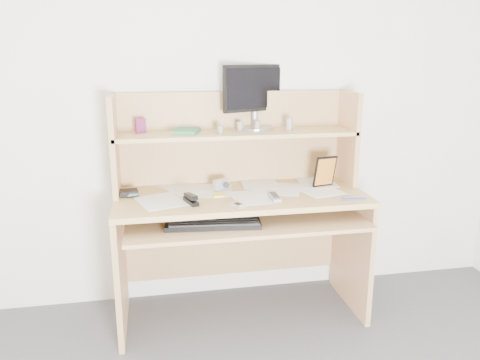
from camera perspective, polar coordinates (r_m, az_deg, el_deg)
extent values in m
cube|color=white|center=(2.85, -1.08, 9.79)|extent=(3.60, 0.04, 2.50)
cube|color=tan|center=(2.63, 0.15, -2.05)|extent=(1.40, 0.60, 0.03)
cube|color=tan|center=(2.73, -14.35, -10.32)|extent=(0.03, 0.56, 0.72)
cube|color=tan|center=(2.96, 13.41, -8.24)|extent=(0.03, 0.56, 0.72)
cube|color=tan|center=(3.03, -0.88, -7.72)|extent=(1.34, 0.02, 0.41)
cube|color=tan|center=(2.55, 0.65, -4.86)|extent=(1.28, 0.55, 0.02)
cube|color=tan|center=(2.85, -0.96, 5.22)|extent=(1.40, 0.02, 0.55)
cube|color=tan|center=(2.68, -15.08, 4.10)|extent=(0.03, 0.30, 0.55)
cube|color=tan|center=(2.91, 13.00, 5.05)|extent=(0.03, 0.30, 0.55)
cube|color=tan|center=(2.70, -0.45, 5.68)|extent=(1.38, 0.30, 0.02)
cube|color=white|center=(2.63, 0.15, -1.68)|extent=(1.32, 0.54, 0.01)
cube|color=black|center=(2.44, -3.32, -5.29)|extent=(0.51, 0.23, 0.02)
cube|color=black|center=(2.43, -3.33, -4.92)|extent=(0.47, 0.21, 0.01)
cube|color=gray|center=(2.54, 4.23, -2.05)|extent=(0.05, 0.16, 0.02)
cube|color=#B9B9BC|center=(2.40, -0.32, -2.99)|extent=(0.08, 0.09, 0.02)
cube|color=black|center=(2.47, -6.00, -2.25)|extent=(0.07, 0.14, 0.04)
cube|color=black|center=(2.67, -13.41, -1.47)|extent=(0.11, 0.09, 0.03)
cube|color=#F9FF43|center=(2.60, -2.50, -1.84)|extent=(0.07, 0.07, 0.01)
cube|color=#B8B8BA|center=(2.70, -2.29, -0.53)|extent=(0.10, 0.08, 0.06)
cube|color=black|center=(2.78, 10.31, 1.03)|extent=(0.13, 0.04, 0.19)
cylinder|color=#192BBD|center=(2.59, 13.73, -2.21)|extent=(0.14, 0.02, 0.01)
cube|color=maroon|center=(2.70, -12.04, 6.48)|extent=(0.06, 0.05, 0.08)
cube|color=#2F763E|center=(2.68, -6.56, 5.96)|extent=(0.18, 0.22, 0.02)
cylinder|color=black|center=(2.74, 0.00, 6.58)|extent=(0.04, 0.04, 0.05)
cylinder|color=white|center=(2.75, 2.11, 6.65)|extent=(0.04, 0.04, 0.06)
cylinder|color=black|center=(2.65, -2.43, 6.21)|extent=(0.05, 0.05, 0.05)
cylinder|color=silver|center=(2.76, 6.01, 6.79)|extent=(0.05, 0.05, 0.07)
cylinder|color=#9B9CA0|center=(2.80, 1.86, 6.37)|extent=(0.22, 0.22, 0.01)
cylinder|color=#9B9CA0|center=(2.81, 1.82, 7.44)|extent=(0.04, 0.04, 0.09)
cube|color=black|center=(2.81, 1.77, 11.13)|extent=(0.40, 0.20, 0.27)
cube|color=black|center=(2.79, 1.84, 11.11)|extent=(0.36, 0.17, 0.23)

